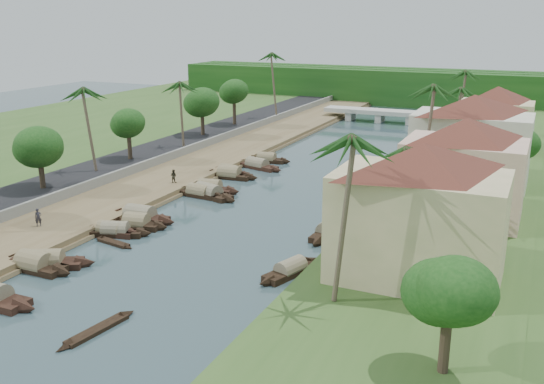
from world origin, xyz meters
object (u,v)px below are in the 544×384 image
at_px(building_near, 419,211).
at_px(sampan_1, 35,265).
at_px(bridge, 395,114).
at_px(person_near, 38,217).

height_order(building_near, sampan_1, building_near).
relative_size(bridge, person_near, 16.25).
distance_m(bridge, building_near, 76.54).
relative_size(bridge, building_near, 1.89).
bearing_deg(person_near, bridge, 26.36).
xyz_separation_m(building_near, sampan_1, (-29.07, -8.65, -5.97)).
xyz_separation_m(bridge, sampan_1, (-10.07, -82.65, -1.30)).
bearing_deg(person_near, sampan_1, -99.58).
bearing_deg(sampan_1, bridge, 83.40).
bearing_deg(building_near, person_near, -176.62).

